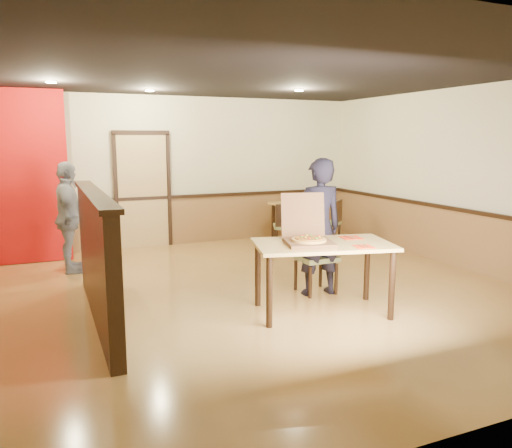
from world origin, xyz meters
The scene contains 26 objects.
floor centered at (0.00, 0.00, 0.00)m, with size 7.00×7.00×0.00m, color #B98C48.
ceiling centered at (0.00, 0.00, 2.80)m, with size 7.00×7.00×0.00m, color black.
wall_back centered at (0.00, 3.50, 1.40)m, with size 7.00×7.00×0.00m, color beige.
wall_right centered at (3.50, 0.00, 1.40)m, with size 7.00×7.00×0.00m, color beige.
wainscot_back centered at (0.00, 3.47, 0.45)m, with size 7.00×0.04×0.90m, color olive.
chair_rail_back centered at (0.00, 3.45, 0.92)m, with size 7.00×0.06×0.06m, color black.
wainscot_right centered at (3.47, 0.00, 0.45)m, with size 0.04×7.00×0.90m, color olive.
chair_rail_right centered at (3.45, 0.00, 0.92)m, with size 0.06×7.00×0.06m, color black.
back_door centered at (-0.80, 3.46, 1.05)m, with size 0.90×0.06×2.10m, color tan.
booth_partition centered at (-2.00, -0.20, 0.74)m, with size 0.20×3.10×1.44m.
red_accent_panel centered at (-2.90, 3.00, 1.40)m, with size 1.60×0.20×2.78m, color #B90F0D.
spot_a centered at (-2.30, 1.80, 2.78)m, with size 0.14×0.14×0.02m, color #FFDEB2.
spot_b centered at (-0.80, 2.50, 2.78)m, with size 0.14×0.14×0.02m, color #FFDEB2.
spot_c centered at (1.40, 1.50, 2.78)m, with size 0.14×0.14×0.02m, color #FFDEB2.
main_table centered at (0.41, -0.99, 0.72)m, with size 1.71×1.23×0.83m.
diner_chair centered at (0.74, -0.21, 0.52)m, with size 0.48×0.48×0.95m.
side_chair_left centered at (1.52, 2.17, 0.47)m, with size 0.55×0.55×0.86m.
side_chair_right centered at (2.49, 2.18, 0.48)m, with size 0.61×0.61×0.88m.
side_table centered at (2.00, 2.78, 0.60)m, with size 0.91×0.91×0.78m.
diner centered at (0.72, -0.36, 0.89)m, with size 0.65×0.43×1.77m, color black.
passerby centered at (-2.17, 2.08, 0.84)m, with size 0.99×0.41×1.68m, color gray.
pizza_box centered at (0.24, -0.94, 0.90)m, with size 0.66×0.72×0.55m.
pizza centered at (0.23, -1.00, 0.88)m, with size 0.39×0.39×0.03m, color gold.
napkin_near centered at (0.72, -1.35, 0.83)m, with size 0.24×0.24×0.01m.
napkin_far centered at (0.87, -0.88, 0.83)m, with size 0.27×0.27×0.01m.
condiment centered at (1.86, 2.75, 0.86)m, with size 0.06×0.06×0.16m, color brown.
Camera 1 is at (-2.49, -5.83, 2.00)m, focal length 35.00 mm.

